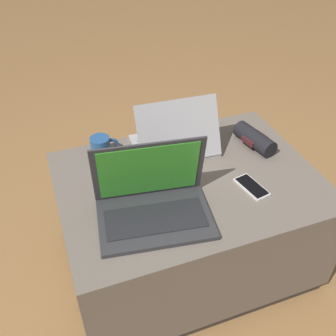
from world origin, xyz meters
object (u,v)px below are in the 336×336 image
(coffee_mug, at_px, (102,147))
(laptop_near, at_px, (153,202))
(laptop_far, at_px, (175,141))
(backpack, at_px, (173,153))
(cell_phone, at_px, (252,187))
(wrist_brace, at_px, (255,139))

(coffee_mug, bearing_deg, laptop_near, -76.92)
(laptop_far, bearing_deg, backpack, -106.39)
(laptop_far, relative_size, cell_phone, 2.32)
(laptop_near, height_order, backpack, laptop_near)
(wrist_brace, bearing_deg, coffee_mug, 166.21)
(laptop_near, bearing_deg, laptop_far, 65.77)
(laptop_near, xyz_separation_m, laptop_far, (0.20, 0.31, -0.00))
(laptop_near, bearing_deg, cell_phone, 8.37)
(cell_phone, bearing_deg, coffee_mug, -49.85)
(laptop_far, xyz_separation_m, backpack, (0.10, 0.30, -0.30))
(backpack, xyz_separation_m, wrist_brace, (0.21, -0.38, 0.28))
(laptop_far, bearing_deg, coffee_mug, -9.95)
(backpack, height_order, wrist_brace, wrist_brace)
(laptop_near, relative_size, laptop_far, 1.20)
(wrist_brace, distance_m, coffee_mug, 0.63)
(cell_phone, height_order, backpack, backpack)
(laptop_far, relative_size, wrist_brace, 1.67)
(laptop_far, distance_m, backpack, 0.43)
(backpack, relative_size, wrist_brace, 2.60)
(wrist_brace, bearing_deg, laptop_far, 165.56)
(laptop_near, xyz_separation_m, backpack, (0.30, 0.61, -0.30))
(laptop_far, height_order, backpack, laptop_far)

